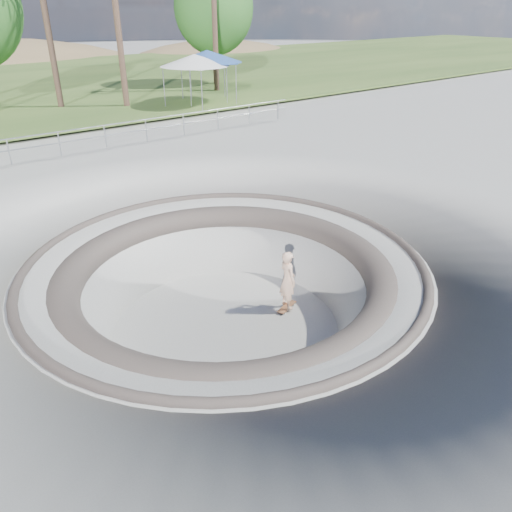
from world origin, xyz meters
The scene contains 8 objects.
ground centered at (0.00, 0.00, 0.00)m, with size 180.00×180.00×0.00m, color #A8A8A3.
skate_bowl centered at (0.00, 0.00, -1.83)m, with size 14.00×14.00×4.10m.
safety_railing centered at (0.00, 12.00, 0.69)m, with size 25.00×0.06×1.03m.
skateboard centered at (1.82, -0.41, -1.84)m, with size 0.81×0.46×0.08m.
skater centered at (1.82, -0.41, -0.95)m, with size 0.63×0.42×1.74m, color beige.
canopy_white centered at (10.50, 18.00, 2.86)m, with size 5.37×5.37×2.94m.
canopy_blue centered at (11.81, 18.61, 2.97)m, with size 5.70×5.70×3.07m.
bushy_tree_right centered at (16.76, 25.04, 5.59)m, with size 6.06×5.51×8.74m.
Camera 1 is at (-6.35, -9.35, 5.94)m, focal length 35.00 mm.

